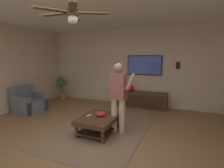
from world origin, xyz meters
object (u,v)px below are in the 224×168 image
Objects in this scene: tv at (144,65)px; potted_plant_tall at (62,85)px; ceiling_fan at (72,14)px; vase_round at (131,88)px; wall_speaker_right at (117,66)px; coffee_table at (98,121)px; armchair at (29,103)px; wall_speaker_left at (178,65)px; media_console at (142,100)px; remote_white at (89,115)px; bowl at (101,114)px; person_standing at (118,94)px.

potted_plant_tall is (-0.40, 3.38, -0.88)m from tv.
vase_round is at bearing 0.38° from ceiling_fan.
coffee_table is at bearing -167.06° from wall_speaker_right.
tv is 3.51m from potted_plant_tall.
wall_speaker_left is at bearing 30.53° from armchair.
coffee_table is at bearing -10.04° from media_console.
armchair is 0.87× the size of coffee_table.
armchair is at bearing -88.02° from remote_white.
armchair is 3.79× the size of bowl.
coffee_table is 2.97m from tv.
coffee_table is at bearing 150.19° from wall_speaker_left.
ceiling_fan is at bearing 166.72° from person_standing.
person_standing is (-2.21, 0.03, 0.66)m from media_console.
media_console is 7.73× the size of wall_speaker_left.
coffee_table is 0.79m from person_standing.
armchair is 3.95× the size of wall_speaker_left.
tv is at bearing -179.53° from remote_white.
tv is 1.30× the size of potted_plant_tall.
wall_speaker_left is (0.25, -1.12, 1.22)m from media_console.
tv is 0.75× the size of person_standing.
coffee_table is 0.86× the size of ceiling_fan.
vase_round is 0.19× the size of ceiling_fan.
vase_round is at bearing 97.83° from wall_speaker_left.
coffee_table is at bearing -6.33° from armchair.
ceiling_fan is at bearing -6.72° from media_console.
tv reaches higher than potted_plant_tall.
vase_round is 1.76m from wall_speaker_left.
bowl is 1.53× the size of remote_white.
bowl is at bearing 117.37° from person_standing.
wall_speaker_left is at bearing -82.17° from vase_round.
wall_speaker_right is 0.19× the size of ceiling_fan.
bowl is at bearing -16.41° from coffee_table.
wall_speaker_right is at bearing 26.71° from person_standing.
wall_speaker_left reaches higher than bowl.
wall_speaker_left is 4.06m from ceiling_fan.
remote_white is at bearing -172.07° from wall_speaker_right.
armchair is 0.71× the size of tv.
bowl is 2.25m from ceiling_fan.
tv is (2.69, -0.43, 1.18)m from coffee_table.
ceiling_fan reaches higher than wall_speaker_left.
wall_speaker_left reaches higher than vase_round.
wall_speaker_left is (2.47, -1.14, 0.56)m from person_standing.
media_console is 1.04× the size of person_standing.
potted_plant_tall is (2.05, 3.35, -0.34)m from person_standing.
ceiling_fan is (-3.43, -0.02, 1.80)m from vase_round.
armchair is 5.06m from wall_speaker_left.
bowl is at bearing -4.83° from armchair.
wall_speaker_left is at bearing -90.00° from wall_speaker_right.
remote_white is at bearing 174.32° from vase_round.
wall_speaker_left is at bearing -30.15° from bowl.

